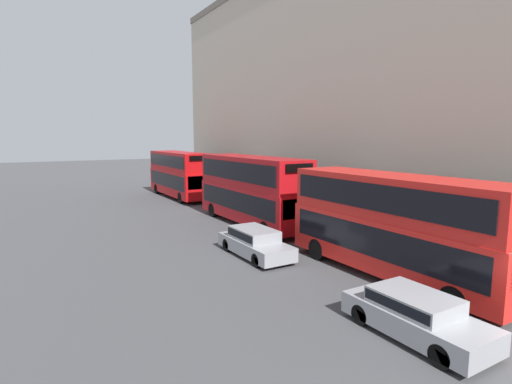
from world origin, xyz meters
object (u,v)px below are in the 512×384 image
at_px(bus_third_in_queue, 179,172).
at_px(pedestrian, 268,206).
at_px(bus_second_in_queue, 251,187).
at_px(car_dark_sedan, 415,314).
at_px(car_hatchback, 255,242).
at_px(bus_leading, 395,222).

relative_size(bus_third_in_queue, pedestrian, 6.24).
relative_size(bus_second_in_queue, car_dark_sedan, 2.45).
relative_size(bus_second_in_queue, bus_third_in_queue, 1.02).
height_order(bus_second_in_queue, bus_third_in_queue, bus_second_in_queue).
bearing_deg(pedestrian, bus_second_in_queue, -144.02).
bearing_deg(car_hatchback, bus_third_in_queue, 80.32).
height_order(bus_second_in_queue, car_hatchback, bus_second_in_queue).
xyz_separation_m(car_dark_sedan, car_hatchback, (0.00, 9.16, 0.03)).
bearing_deg(car_hatchback, pedestrian, 53.87).
distance_m(bus_leading, bus_second_in_queue, 11.65).
distance_m(bus_third_in_queue, pedestrian, 12.34).
height_order(bus_third_in_queue, pedestrian, bus_third_in_queue).
xyz_separation_m(bus_third_in_queue, car_dark_sedan, (-3.40, -29.09, -1.70)).
xyz_separation_m(bus_second_in_queue, pedestrian, (2.39, 1.73, -1.71)).
height_order(bus_third_in_queue, car_hatchback, bus_third_in_queue).
distance_m(bus_leading, car_hatchback, 6.62).
xyz_separation_m(bus_leading, bus_third_in_queue, (0.00, 25.38, 0.05)).
height_order(bus_leading, pedestrian, bus_leading).
bearing_deg(pedestrian, bus_leading, -100.12).
relative_size(bus_leading, car_hatchback, 2.20).
bearing_deg(bus_leading, bus_second_in_queue, 90.00).
distance_m(bus_second_in_queue, pedestrian, 3.41).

